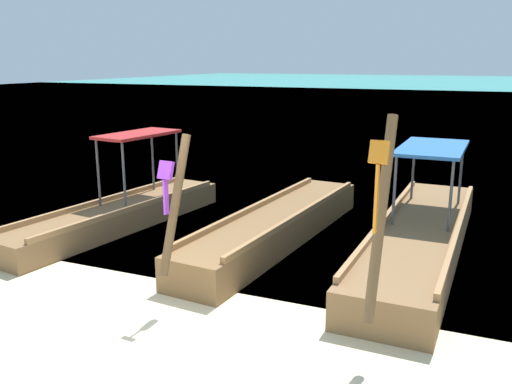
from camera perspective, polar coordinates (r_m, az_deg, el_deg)
The scene contains 6 objects.
ground at distance 7.15m, azimuth -11.91°, elevation -14.60°, with size 120.00×120.00×0.00m, color beige.
sea_water at distance 66.92m, azimuth 20.21°, elevation 10.03°, with size 120.00×120.00×0.00m, color #2DB29E.
longtail_boat_turquoise_ribbon at distance 11.42m, azimuth -14.30°, elevation -2.15°, with size 1.75×6.16×2.55m.
longtail_boat_violet_ribbon at distance 10.26m, azimuth 2.13°, elevation -3.63°, with size 1.57×6.51×2.39m.
longtail_boat_orange_ribbon at distance 9.99m, azimuth 16.84°, elevation -4.50°, with size 1.49×7.44×2.77m.
mooring_buoy_near at distance 19.66m, azimuth 18.03°, elevation 3.76°, with size 0.36×0.36×0.36m.
Camera 1 is at (3.73, -5.10, 3.36)m, focal length 38.10 mm.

